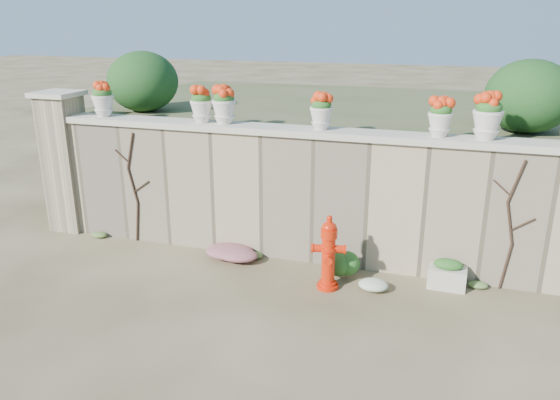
% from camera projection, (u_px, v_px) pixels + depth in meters
% --- Properties ---
extents(ground, '(80.00, 80.00, 0.00)m').
position_uv_depth(ground, '(251.00, 308.00, 7.28)').
color(ground, '#483C24').
rests_on(ground, ground).
extents(stone_wall, '(8.00, 0.40, 2.00)m').
position_uv_depth(stone_wall, '(290.00, 197.00, 8.59)').
color(stone_wall, '#9C8968').
rests_on(stone_wall, ground).
extents(wall_cap, '(8.10, 0.52, 0.10)m').
position_uv_depth(wall_cap, '(290.00, 131.00, 8.25)').
color(wall_cap, beige).
rests_on(wall_cap, stone_wall).
extents(gate_pillar, '(0.72, 0.72, 2.48)m').
position_uv_depth(gate_pillar, '(66.00, 161.00, 9.68)').
color(gate_pillar, '#9C8968').
rests_on(gate_pillar, ground).
extents(raised_fill, '(9.00, 6.00, 2.00)m').
position_uv_depth(raised_fill, '(333.00, 151.00, 11.48)').
color(raised_fill, '#384C23').
rests_on(raised_fill, ground).
extents(back_shrub_left, '(1.30, 1.30, 1.10)m').
position_uv_depth(back_shrub_left, '(143.00, 82.00, 10.08)').
color(back_shrub_left, '#143814').
rests_on(back_shrub_left, raised_fill).
extents(back_shrub_right, '(1.30, 1.30, 1.10)m').
position_uv_depth(back_shrub_right, '(529.00, 96.00, 8.22)').
color(back_shrub_right, '#143814').
rests_on(back_shrub_right, raised_fill).
extents(vine_left, '(0.60, 0.04, 1.91)m').
position_uv_depth(vine_left, '(134.00, 186.00, 9.15)').
color(vine_left, black).
rests_on(vine_left, ground).
extents(vine_right, '(0.60, 0.04, 1.91)m').
position_uv_depth(vine_right, '(511.00, 224.00, 7.48)').
color(vine_right, black).
rests_on(vine_right, ground).
extents(fire_hydrant, '(0.48, 0.34, 1.10)m').
position_uv_depth(fire_hydrant, '(328.00, 252.00, 7.64)').
color(fire_hydrant, red).
rests_on(fire_hydrant, ground).
extents(planter_box, '(0.53, 0.32, 0.44)m').
position_uv_depth(planter_box, '(447.00, 274.00, 7.77)').
color(planter_box, beige).
rests_on(planter_box, ground).
extents(green_shrub, '(0.58, 0.52, 0.55)m').
position_uv_depth(green_shrub, '(343.00, 262.00, 8.01)').
color(green_shrub, '#1E5119').
rests_on(green_shrub, ground).
extents(magenta_clump, '(1.00, 0.67, 0.27)m').
position_uv_depth(magenta_clump, '(236.00, 253.00, 8.66)').
color(magenta_clump, '#C42770').
rests_on(magenta_clump, ground).
extents(white_flowers, '(0.56, 0.45, 0.20)m').
position_uv_depth(white_flowers, '(371.00, 284.00, 7.71)').
color(white_flowers, white).
rests_on(white_flowers, ground).
extents(urn_pot_0, '(0.36, 0.36, 0.57)m').
position_uv_depth(urn_pot_0, '(103.00, 99.00, 9.07)').
color(urn_pot_0, beige).
rests_on(urn_pot_0, wall_cap).
extents(urn_pot_1, '(0.36, 0.36, 0.56)m').
position_uv_depth(urn_pot_1, '(201.00, 105.00, 8.56)').
color(urn_pot_1, beige).
rests_on(urn_pot_1, wall_cap).
extents(urn_pot_2, '(0.38, 0.38, 0.59)m').
position_uv_depth(urn_pot_2, '(224.00, 105.00, 8.45)').
color(urn_pot_2, beige).
rests_on(urn_pot_2, wall_cap).
extents(urn_pot_3, '(0.34, 0.34, 0.53)m').
position_uv_depth(urn_pot_3, '(321.00, 112.00, 8.02)').
color(urn_pot_3, beige).
rests_on(urn_pot_3, wall_cap).
extents(urn_pot_4, '(0.34, 0.34, 0.54)m').
position_uv_depth(urn_pot_4, '(440.00, 118.00, 7.54)').
color(urn_pot_4, beige).
rests_on(urn_pot_4, wall_cap).
extents(urn_pot_5, '(0.40, 0.40, 0.63)m').
position_uv_depth(urn_pot_5, '(488.00, 116.00, 7.35)').
color(urn_pot_5, beige).
rests_on(urn_pot_5, wall_cap).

